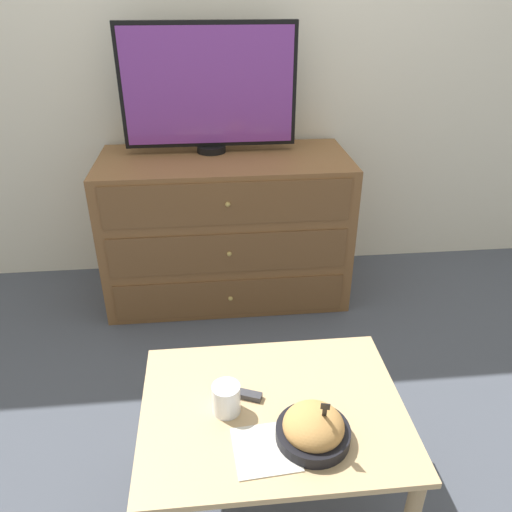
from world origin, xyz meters
TOP-DOWN VIEW (x-y plane):
  - ground_plane at (0.00, 0.00)m, footprint 12.00×12.00m
  - wall_back at (0.00, 0.03)m, footprint 12.00×0.05m
  - dresser at (-0.14, -0.32)m, footprint 1.26×0.59m
  - tv at (-0.20, -0.21)m, footprint 0.86×0.15m
  - coffee_table at (-0.07, -1.67)m, footprint 0.78×0.59m
  - takeout_bowl at (0.03, -1.80)m, footprint 0.20×0.20m
  - drink_cup at (-0.20, -1.67)m, footprint 0.08×0.08m
  - napkin at (-0.10, -1.82)m, footprint 0.18×0.18m
  - remote_control at (-0.17, -1.61)m, footprint 0.15×0.08m

SIDE VIEW (x-z plane):
  - ground_plane at x=0.00m, z-range 0.00..0.00m
  - coffee_table at x=-0.07m, z-range 0.15..0.60m
  - dresser at x=-0.14m, z-range 0.00..0.78m
  - napkin at x=-0.10m, z-range 0.45..0.45m
  - remote_control at x=-0.17m, z-range 0.45..0.47m
  - takeout_bowl at x=0.03m, z-range 0.40..0.57m
  - drink_cup at x=-0.20m, z-range 0.44..0.54m
  - tv at x=-0.20m, z-range 0.79..1.40m
  - wall_back at x=0.00m, z-range 0.00..2.60m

